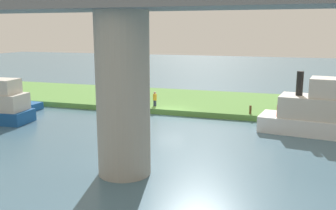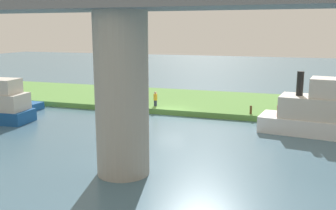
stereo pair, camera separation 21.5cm
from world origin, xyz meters
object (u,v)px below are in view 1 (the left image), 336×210
object	(u,v)px
bridge_pylon	(123,95)
person_on_bank	(155,99)
mooring_post	(250,110)
pontoon_yellow	(328,112)
skiff_small	(18,103)

from	to	relation	value
bridge_pylon	person_on_bank	size ratio (longest dim) A/B	6.21
bridge_pylon	mooring_post	xyz separation A→B (m)	(-5.14, -14.87, -3.46)
pontoon_yellow	skiff_small	bearing A→B (deg)	-1.56
person_on_bank	mooring_post	size ratio (longest dim) A/B	1.96
skiff_small	pontoon_yellow	bearing A→B (deg)	178.44
person_on_bank	skiff_small	xyz separation A→B (m)	(13.18, 3.22, -0.66)
skiff_small	bridge_pylon	bearing A→B (deg)	144.18
pontoon_yellow	mooring_post	bearing A→B (deg)	-29.21
bridge_pylon	pontoon_yellow	bearing A→B (deg)	-133.78
mooring_post	pontoon_yellow	distance (m)	6.85
mooring_post	person_on_bank	bearing A→B (deg)	-4.20
bridge_pylon	mooring_post	size ratio (longest dim) A/B	12.17
bridge_pylon	person_on_bank	xyz separation A→B (m)	(3.89, -15.54, -3.12)
person_on_bank	mooring_post	world-z (taller)	person_on_bank
mooring_post	bridge_pylon	bearing A→B (deg)	70.93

